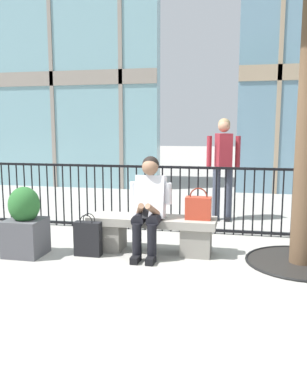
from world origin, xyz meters
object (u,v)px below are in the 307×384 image
bystander_at_railing (223,161)px  planter (25,224)px  seated_person_with_phone (149,203)px  stone_bench (152,231)px  shopping_bag (88,238)px  handbag_on_bench (198,208)px

bystander_at_railing → planter: bearing=-132.7°
seated_person_with_phone → planter: seated_person_with_phone is taller
stone_bench → shopping_bag: 0.80m
bystander_at_railing → planter: size_ratio=2.01×
stone_bench → bystander_at_railing: (0.78, 2.01, 0.73)m
planter → shopping_bag: bearing=10.2°
stone_bench → seated_person_with_phone: 0.40m
planter → stone_bench: bearing=17.0°
bystander_at_railing → seated_person_with_phone: bearing=-110.3°
bystander_at_railing → stone_bench: bearing=-111.3°
handbag_on_bench → shopping_bag: 1.40m
seated_person_with_phone → handbag_on_bench: (0.59, 0.12, -0.06)m
stone_bench → planter: planter is taller
seated_person_with_phone → bystander_at_railing: size_ratio=0.71×
stone_bench → bystander_at_railing: bearing=68.7°
seated_person_with_phone → planter: 1.54m
bystander_at_railing → handbag_on_bench: bearing=-95.8°
shopping_bag → seated_person_with_phone: bearing=14.6°
shopping_bag → planter: size_ratio=0.61×
stone_bench → planter: size_ratio=1.88×
stone_bench → shopping_bag: shopping_bag is taller
handbag_on_bench → planter: 2.12m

